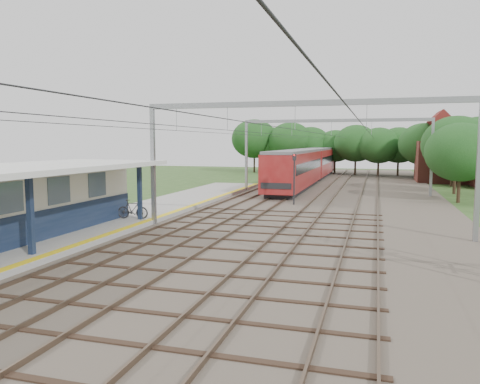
% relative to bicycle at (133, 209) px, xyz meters
% --- Properties ---
extents(ground, '(160.00, 160.00, 0.00)m').
position_rel_bicycle_xyz_m(ground, '(6.39, -15.00, -0.92)').
color(ground, '#2D4C1E').
rests_on(ground, ground).
extents(ballast_bed, '(18.00, 90.00, 0.10)m').
position_rel_bicycle_xyz_m(ballast_bed, '(10.39, 15.00, -0.87)').
color(ballast_bed, '#473D33').
rests_on(ballast_bed, ground).
extents(platform, '(5.00, 52.00, 0.35)m').
position_rel_bicycle_xyz_m(platform, '(-1.11, -1.00, -0.74)').
color(platform, gray).
rests_on(platform, ground).
extents(yellow_stripe, '(0.45, 52.00, 0.01)m').
position_rel_bicycle_xyz_m(yellow_stripe, '(1.14, -1.00, -0.56)').
color(yellow_stripe, yellow).
rests_on(yellow_stripe, platform).
extents(rail_tracks, '(11.80, 88.00, 0.15)m').
position_rel_bicycle_xyz_m(rail_tracks, '(7.89, 15.00, -0.74)').
color(rail_tracks, brown).
rests_on(rail_tracks, ballast_bed).
extents(catenary_system, '(17.22, 88.00, 7.00)m').
position_rel_bicycle_xyz_m(catenary_system, '(9.78, 10.28, 4.60)').
color(catenary_system, gray).
rests_on(catenary_system, ground).
extents(tree_band, '(31.72, 30.88, 8.82)m').
position_rel_bicycle_xyz_m(tree_band, '(10.23, 42.12, 4.00)').
color(tree_band, '#382619').
rests_on(tree_band, ground).
extents(house_far, '(8.00, 6.12, 8.66)m').
position_rel_bicycle_xyz_m(house_far, '(22.39, 37.00, 2.32)').
color(house_far, brown).
rests_on(house_far, ground).
extents(bicycle, '(1.93, 0.75, 1.13)m').
position_rel_bicycle_xyz_m(bicycle, '(0.00, 0.00, 0.00)').
color(bicycle, black).
rests_on(bicycle, platform).
extents(train, '(3.04, 37.83, 3.98)m').
position_rel_bicycle_xyz_m(train, '(5.89, 31.79, 1.30)').
color(train, black).
rests_on(train, ballast_bed).
extents(signal_post, '(0.31, 0.28, 3.98)m').
position_rel_bicycle_xyz_m(signal_post, '(7.74, 10.75, 1.51)').
color(signal_post, black).
rests_on(signal_post, ground).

